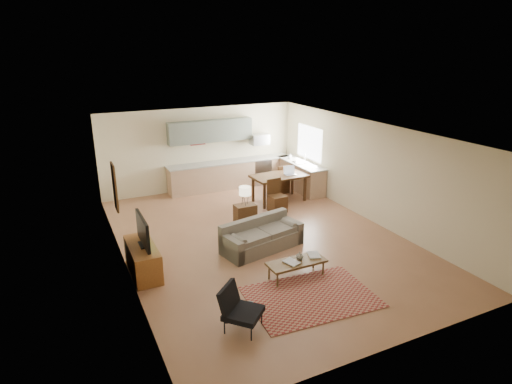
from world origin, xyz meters
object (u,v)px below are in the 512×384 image
armchair (243,309)px  console_table (245,216)px  dining_table (279,188)px  tv_credenza (143,259)px  coffee_table (296,269)px  sofa (262,235)px

armchair → console_table: bearing=22.2°
console_table → dining_table: (1.77, 1.40, 0.10)m
console_table → tv_credenza: bearing=-156.8°
coffee_table → armchair: (-1.68, -1.09, 0.20)m
coffee_table → tv_credenza: (-2.81, 1.55, 0.13)m
sofa → console_table: sofa is taller
coffee_table → tv_credenza: bearing=150.6°
coffee_table → console_table: console_table is taller
sofa → coffee_table: size_ratio=1.64×
dining_table → coffee_table: bearing=-117.0°
tv_credenza → dining_table: size_ratio=0.83×
armchair → tv_credenza: size_ratio=0.56×
sofa → dining_table: (1.93, 2.73, 0.06)m
tv_credenza → armchair: bearing=-66.8°
armchair → console_table: armchair is taller
tv_credenza → sofa: bearing=-1.3°
tv_credenza → console_table: 3.18m
tv_credenza → console_table: (2.92, 1.26, 0.00)m
sofa → coffee_table: 1.50m
sofa → console_table: 1.34m
sofa → armchair: size_ratio=2.64×
sofa → console_table: (0.16, 1.33, -0.04)m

